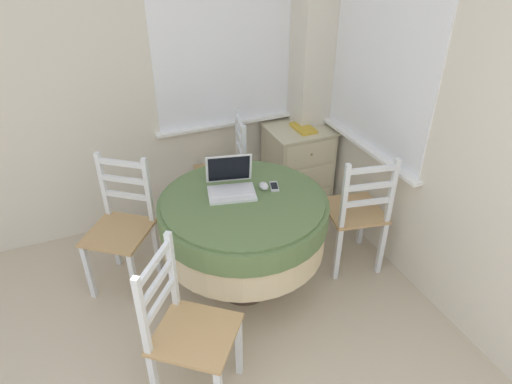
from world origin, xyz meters
TOP-DOWN VIEW (x-y plane):
  - corner_room_shell at (1.15, 1.92)m, footprint 4.25×4.91m
  - round_dining_table at (0.88, 1.95)m, footprint 1.07×1.07m
  - laptop at (0.84, 2.07)m, footprint 0.34×0.31m
  - computer_mouse at (1.05, 2.01)m, footprint 0.05×0.08m
  - cell_phone at (1.12, 2.00)m, footprint 0.08×0.13m
  - dining_chair_near_back_window at (1.04, 2.76)m, footprint 0.47×0.46m
  - dining_chair_near_right_window at (1.70, 1.88)m, footprint 0.45×0.47m
  - dining_chair_camera_near at (0.32, 1.33)m, footprint 0.55×0.55m
  - dining_chair_left_flank at (0.16, 2.35)m, footprint 0.54×0.55m
  - corner_cabinet at (1.71, 2.79)m, footprint 0.52×0.47m
  - book_on_cabinet at (1.72, 2.75)m, footprint 0.14×0.24m

SIDE VIEW (x-z plane):
  - corner_cabinet at x=1.71m, z-range 0.00..0.73m
  - dining_chair_near_back_window at x=1.04m, z-range -0.02..0.92m
  - dining_chair_near_right_window at x=1.70m, z-range -0.02..0.92m
  - dining_chair_camera_near at x=0.32m, z-range -0.02..0.92m
  - dining_chair_left_flank at x=0.16m, z-range -0.02..0.92m
  - round_dining_table at x=0.88m, z-range 0.21..0.95m
  - book_on_cabinet at x=1.72m, z-range 0.73..0.75m
  - cell_phone at x=1.12m, z-range 0.74..0.75m
  - computer_mouse at x=1.05m, z-range 0.74..0.78m
  - laptop at x=0.84m, z-range 0.68..0.90m
  - corner_room_shell at x=1.15m, z-range 0.00..2.55m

